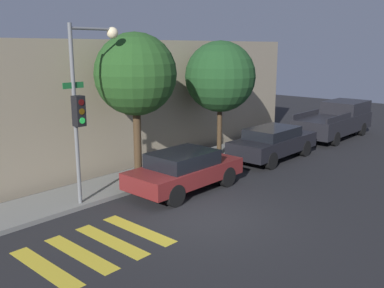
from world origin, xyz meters
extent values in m
plane|color=black|center=(0.00, 0.00, 0.00)|extent=(60.00, 60.00, 0.00)
cube|color=slate|center=(0.00, 4.23, 0.07)|extent=(26.00, 2.05, 0.14)
cube|color=gray|center=(0.00, 8.65, 2.58)|extent=(26.00, 6.00, 5.16)
cube|color=gold|center=(-4.71, 0.80, 0.00)|extent=(0.45, 2.60, 0.00)
cube|color=gold|center=(-3.78, 0.80, 0.00)|extent=(0.45, 2.60, 0.00)
cube|color=gold|center=(-2.85, 0.80, 0.00)|extent=(0.45, 2.60, 0.00)
cube|color=gold|center=(-1.93, 0.80, 0.00)|extent=(0.45, 2.60, 0.00)
cylinder|color=slate|center=(-2.00, 3.45, 2.78)|extent=(0.12, 0.12, 5.57)
cube|color=black|center=(-2.00, 3.24, 3.05)|extent=(0.30, 0.30, 0.90)
cylinder|color=#4C0C0C|center=(-2.00, 3.08, 3.32)|extent=(0.18, 0.02, 0.18)
cylinder|color=#593D0A|center=(-2.00, 3.08, 3.05)|extent=(0.18, 0.02, 0.18)
cylinder|color=#26E54C|center=(-2.00, 3.08, 2.78)|extent=(0.18, 0.02, 0.18)
cube|color=#19662D|center=(-2.00, 3.45, 3.79)|extent=(0.70, 0.02, 0.18)
cylinder|color=slate|center=(-1.25, 3.45, 5.42)|extent=(1.51, 0.08, 0.08)
sphere|color=#F9E5B2|center=(-0.49, 3.45, 5.32)|extent=(0.36, 0.36, 0.36)
cube|color=maroon|center=(1.34, 2.10, 0.64)|extent=(4.29, 1.83, 0.56)
cube|color=black|center=(1.24, 2.10, 1.17)|extent=(2.23, 1.61, 0.49)
cylinder|color=black|center=(2.67, 2.92, 0.36)|extent=(0.72, 0.22, 0.72)
cylinder|color=black|center=(2.67, 1.28, 0.36)|extent=(0.72, 0.22, 0.72)
cylinder|color=black|center=(0.01, 2.92, 0.36)|extent=(0.72, 0.22, 0.72)
cylinder|color=black|center=(0.01, 1.28, 0.36)|extent=(0.72, 0.22, 0.72)
cube|color=black|center=(7.07, 2.10, 0.69)|extent=(4.67, 1.79, 0.65)
cube|color=black|center=(6.95, 2.10, 1.23)|extent=(2.43, 1.58, 0.43)
cylinder|color=black|center=(8.52, 2.91, 0.36)|extent=(0.72, 0.22, 0.72)
cylinder|color=black|center=(8.52, 1.29, 0.36)|extent=(0.72, 0.22, 0.72)
cylinder|color=black|center=(5.62, 2.91, 0.36)|extent=(0.72, 0.22, 0.72)
cylinder|color=black|center=(5.62, 1.29, 0.36)|extent=(0.72, 0.22, 0.72)
cube|color=black|center=(13.20, 2.10, 0.80)|extent=(5.69, 2.07, 0.87)
cube|color=black|center=(14.76, 2.10, 1.56)|extent=(2.56, 1.91, 0.66)
cube|color=black|center=(11.77, 3.01, 1.37)|extent=(2.84, 0.08, 0.28)
cube|color=black|center=(11.77, 1.19, 1.37)|extent=(2.84, 0.08, 0.28)
cylinder|color=black|center=(14.96, 3.05, 0.36)|extent=(0.72, 0.22, 0.72)
cylinder|color=black|center=(14.96, 1.15, 0.36)|extent=(0.72, 0.22, 0.72)
cylinder|color=black|center=(11.43, 3.05, 0.36)|extent=(0.72, 0.22, 0.72)
cylinder|color=black|center=(11.43, 1.15, 0.36)|extent=(0.72, 0.22, 0.72)
cylinder|color=#42301E|center=(0.87, 4.01, 1.43)|extent=(0.28, 0.28, 2.87)
sphere|color=#234C1E|center=(0.87, 4.01, 3.96)|extent=(2.90, 2.90, 2.90)
cylinder|color=#42301E|center=(5.63, 4.01, 1.24)|extent=(0.21, 0.21, 2.49)
sphere|color=#1E4721|center=(5.63, 4.01, 3.63)|extent=(3.06, 3.06, 3.06)
camera|label=1|loc=(-9.00, -7.59, 4.90)|focal=40.00mm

